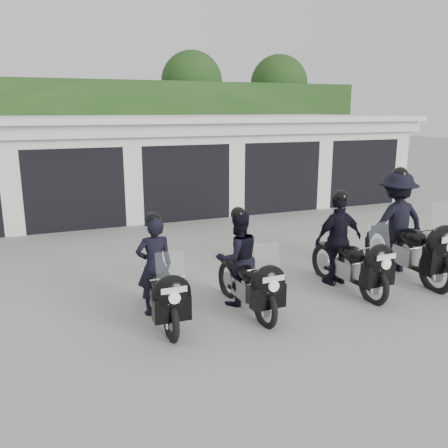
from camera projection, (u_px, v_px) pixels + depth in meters
name	position (u px, v px, depth m)	size (l,w,h in m)	color
ground	(275.00, 281.00, 9.01)	(80.00, 80.00, 0.00)	gray
garage_block	(163.00, 163.00, 15.93)	(16.40, 6.80, 2.96)	silver
background_vegetation	(142.00, 119.00, 20.14)	(20.00, 3.90, 5.80)	#1A3A15
police_bike_a	(159.00, 279.00, 7.19)	(0.59, 1.96, 1.71)	black
police_bike_b	(243.00, 265.00, 7.67)	(0.80, 1.96, 1.71)	black
police_bike_c	(344.00, 246.00, 8.55)	(1.02, 2.10, 1.83)	black
police_bike_d	(402.00, 228.00, 9.22)	(1.33, 2.49, 2.16)	black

